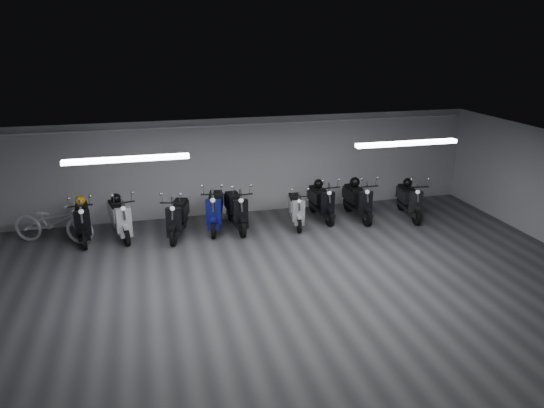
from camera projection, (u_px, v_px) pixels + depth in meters
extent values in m
cube|color=#3C3C3F|center=(288.00, 291.00, 10.60)|extent=(14.00, 10.00, 0.01)
cube|color=slate|center=(289.00, 159.00, 9.69)|extent=(14.00, 10.00, 0.01)
cube|color=#ADADB0|center=(241.00, 166.00, 14.74)|extent=(14.00, 0.01, 2.80)
cube|color=#ADADB0|center=(416.00, 391.00, 5.55)|extent=(14.00, 0.01, 2.80)
cube|color=white|center=(127.00, 159.00, 9.93)|extent=(2.40, 0.18, 0.08)
cube|color=white|center=(407.00, 143.00, 11.33)|extent=(2.40, 0.18, 0.08)
cylinder|color=white|center=(240.00, 125.00, 14.27)|extent=(13.60, 0.05, 0.05)
imported|color=white|center=(53.00, 217.00, 12.81)|extent=(2.20, 1.41, 1.34)
sphere|color=black|center=(355.00, 182.00, 14.58)|extent=(0.29, 0.29, 0.29)
sphere|color=orange|center=(80.00, 200.00, 13.07)|extent=(0.26, 0.26, 0.26)
sphere|color=black|center=(408.00, 183.00, 14.69)|extent=(0.26, 0.26, 0.26)
sphere|color=black|center=(116.00, 198.00, 13.23)|extent=(0.25, 0.25, 0.25)
sphere|color=black|center=(318.00, 184.00, 14.55)|extent=(0.27, 0.27, 0.27)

